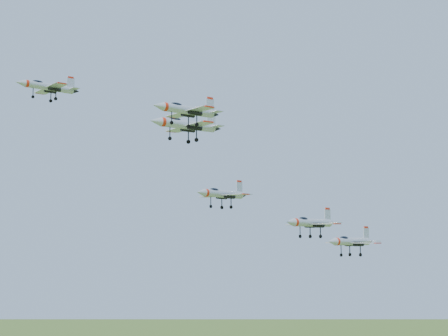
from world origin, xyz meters
TOP-DOWN VIEW (x-y plane):
  - jet_lead at (-21.45, 7.40)m, footprint 10.87×9.07m
  - jet_left_high at (-0.60, -0.73)m, footprint 13.97×11.58m
  - jet_right_high at (-8.27, -15.99)m, footprint 11.19×9.33m
  - jet_left_low at (12.67, 10.15)m, footprint 13.36×11.35m
  - jet_right_low at (18.79, -8.86)m, footprint 12.38×10.42m
  - jet_trail at (34.99, -0.57)m, footprint 13.74×11.54m

SIDE VIEW (x-z plane):
  - jet_trail at x=34.99m, z-range 127.99..131.68m
  - jet_right_low at x=18.79m, z-range 131.39..134.72m
  - jet_left_low at x=12.67m, z-range 137.00..140.62m
  - jet_right_high at x=-8.27m, z-range 146.62..149.61m
  - jet_left_high at x=-0.60m, z-range 147.29..151.02m
  - jet_lead at x=-21.45m, z-range 153.26..156.16m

